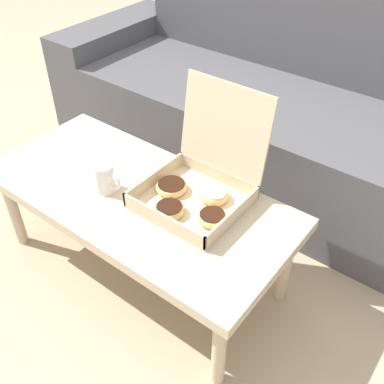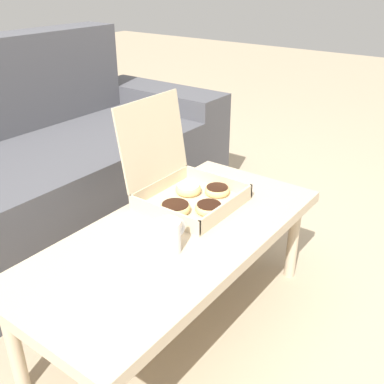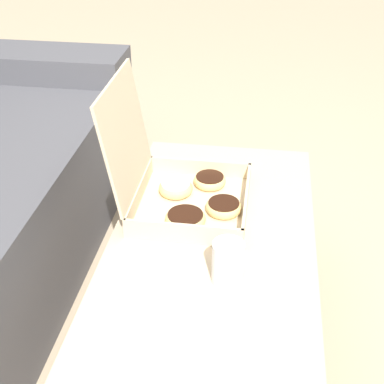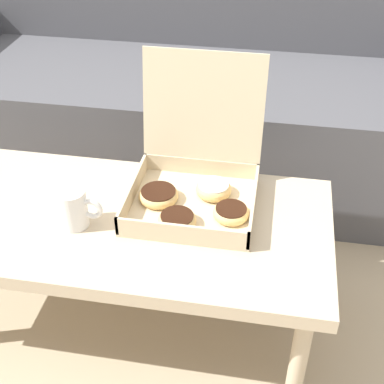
% 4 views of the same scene
% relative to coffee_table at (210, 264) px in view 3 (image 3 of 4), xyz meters
% --- Properties ---
extents(ground_plane, '(12.00, 12.00, 0.00)m').
position_rel_coffee_table_xyz_m(ground_plane, '(0.00, 0.10, -0.34)').
color(ground_plane, tan).
extents(coffee_table, '(1.13, 0.52, 0.38)m').
position_rel_coffee_table_xyz_m(coffee_table, '(0.00, 0.00, 0.00)').
color(coffee_table, '#C6B293').
rests_on(coffee_table, ground_plane).
extents(pastry_box, '(0.33, 0.36, 0.36)m').
position_rel_coffee_table_xyz_m(pastry_box, '(0.19, 0.10, 0.10)').
color(pastry_box, beige).
rests_on(pastry_box, coffee_table).
extents(coffee_mug, '(0.12, 0.07, 0.11)m').
position_rel_coffee_table_xyz_m(coffee_mug, '(-0.09, -0.05, 0.09)').
color(coffee_mug, white).
rests_on(coffee_mug, coffee_table).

